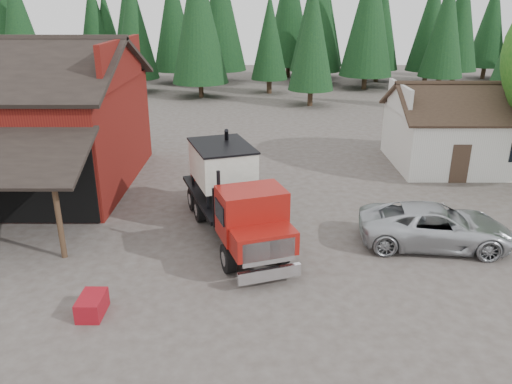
{
  "coord_description": "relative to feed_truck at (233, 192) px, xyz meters",
  "views": [
    {
      "loc": [
        1.33,
        -13.82,
        8.62
      ],
      "look_at": [
        1.29,
        3.96,
        1.8
      ],
      "focal_mm": 35.0,
      "sensor_mm": 36.0,
      "label": 1
    }
  ],
  "objects": [
    {
      "name": "ground",
      "position": [
        -0.39,
        -4.03,
        -1.77
      ],
      "size": [
        120.0,
        120.0,
        0.0
      ],
      "primitive_type": "plane",
      "color": "#453C36",
      "rests_on": "ground"
    },
    {
      "name": "red_barn",
      "position": [
        -11.39,
        5.88,
        0.92
      ],
      "size": [
        12.8,
        13.63,
        7.18
      ],
      "color": "maroon",
      "rests_on": "ground"
    },
    {
      "name": "farmhouse",
      "position": [
        12.61,
        8.97,
        -0.11
      ],
      "size": [
        8.6,
        6.42,
        4.65
      ],
      "color": "silver",
      "rests_on": "ground"
    },
    {
      "name": "conifer_backdrop",
      "position": [
        -0.39,
        37.97,
        -1.77
      ],
      "size": [
        76.0,
        16.0,
        16.0
      ],
      "primitive_type": null,
      "color": "black",
      "rests_on": "ground"
    },
    {
      "name": "near_pine_b",
      "position": [
        5.61,
        25.97,
        4.12
      ],
      "size": [
        3.96,
        3.96,
        10.4
      ],
      "color": "#382619",
      "rests_on": "ground"
    },
    {
      "name": "near_pine_d",
      "position": [
        -4.39,
        29.97,
        5.62
      ],
      "size": [
        5.28,
        5.28,
        13.4
      ],
      "color": "#382619",
      "rests_on": "ground"
    },
    {
      "name": "feed_truck",
      "position": [
        0.0,
        0.0,
        0.0
      ],
      "size": [
        4.8,
        8.67,
        3.79
      ],
      "rotation": [
        0.0,
        0.0,
        0.33
      ],
      "color": "black",
      "rests_on": "ground"
    },
    {
      "name": "silver_car",
      "position": [
        7.61,
        -0.93,
        -0.99
      ],
      "size": [
        5.85,
        3.17,
        1.56
      ],
      "primitive_type": "imported",
      "rotation": [
        0.0,
        0.0,
        1.46
      ],
      "color": "#B6BABF",
      "rests_on": "ground"
    },
    {
      "name": "equip_box",
      "position": [
        -3.89,
        -5.44,
        -1.47
      ],
      "size": [
        0.71,
        1.11,
        0.6
      ],
      "primitive_type": "cube",
      "rotation": [
        0.0,
        0.0,
        -0.01
      ],
      "color": "maroon",
      "rests_on": "ground"
    }
  ]
}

